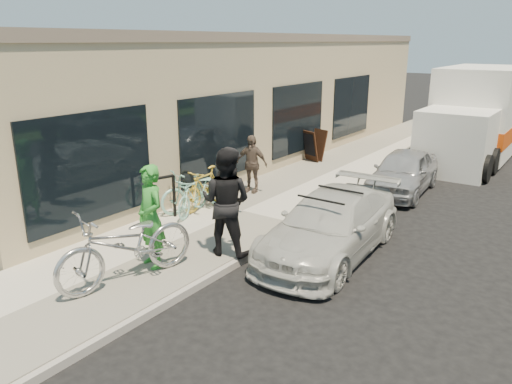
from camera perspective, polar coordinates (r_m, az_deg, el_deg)
The scene contains 17 objects.
ground at distance 8.59m, azimuth -2.95°, elevation -10.97°, with size 120.00×120.00×0.00m, color black.
sidewalk at distance 11.86m, azimuth -1.57°, elevation -2.48°, with size 3.00×34.00×0.15m, color #B5B0A3.
curb at distance 11.05m, azimuth 4.89°, elevation -4.07°, with size 0.12×34.00×0.13m, color #9A938D.
storefront at distance 17.23m, azimuth -0.24°, elevation 10.63°, with size 3.60×20.00×4.22m.
bike_rack at distance 11.28m, azimuth -10.80°, elevation -0.18°, with size 0.26×0.68×1.00m.
sandwich_board at distance 16.75m, azimuth 6.61°, elevation 5.32°, with size 0.80×0.80×1.03m.
sedan_white at distance 9.74m, azimuth 8.52°, elevation -3.77°, with size 1.92×4.25×1.25m.
sedan_silver at distance 14.18m, azimuth 16.45°, elevation 2.23°, with size 1.38×3.44×1.17m, color #A7A7AD.
moving_truck at distance 19.06m, azimuth 23.75°, elevation 7.61°, with size 2.49×6.43×3.14m.
tandem_bike at distance 8.48m, azimuth -14.53°, elevation -5.94°, with size 0.86×2.46×1.29m, color #B4B3B6.
woman_rider at distance 8.88m, azimuth -11.94°, elevation -2.78°, with size 0.67×0.44×1.85m, color #2F8C2E.
man_standing at distance 9.21m, azimuth -3.44°, elevation -1.13°, with size 0.98×0.77×2.03m, color black.
cruiser_bike_a at distance 11.58m, azimuth -7.25°, elevation -0.39°, with size 0.42×1.48×0.89m, color #86C8B8.
cruiser_bike_b at distance 11.81m, azimuth -6.76°, elevation 0.24°, with size 0.66×1.90×1.00m, color #86C8B8.
cruiser_bike_c at distance 11.97m, azimuth -5.80°, elevation 0.48°, with size 0.46×1.64×0.98m, color gold.
bystander_a at distance 11.66m, azimuth -3.05°, elevation 1.47°, with size 0.98×0.56×1.52m, color black.
bystander_b at distance 13.12m, azimuth -0.54°, elevation 3.25°, with size 0.89×0.37×1.53m, color brown.
Camera 1 is at (4.75, -5.92, 4.01)m, focal length 35.00 mm.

